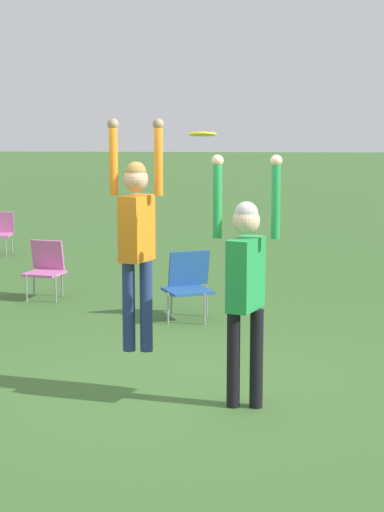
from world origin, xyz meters
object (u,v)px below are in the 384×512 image
object	(u,v)px
camping_chair_4	(188,281)
camping_chair_2	(46,266)
person_defending	(246,274)
frisbee	(202,134)
person_jumping	(137,229)

from	to	relation	value
camping_chair_4	camping_chair_2	bearing A→B (deg)	-53.07
person_defending	frisbee	xyz separation A→B (m)	(-0.39, 0.04, 1.23)
person_jumping	camping_chair_2	size ratio (longest dim) A/B	2.62
person_defending	person_jumping	bearing A→B (deg)	-90.00
camping_chair_2	frisbee	bearing A→B (deg)	132.49
person_defending	camping_chair_2	xyz separation A→B (m)	(-2.92, 4.59, -0.74)
person_defending	camping_chair_2	size ratio (longest dim) A/B	2.72
frisbee	camping_chair_4	world-z (taller)	frisbee
camping_chair_4	person_defending	bearing A→B (deg)	77.36
camping_chair_2	person_jumping	bearing A→B (deg)	127.77
frisbee	camping_chair_4	distance (m)	3.94
camping_chair_4	person_jumping	bearing A→B (deg)	60.02
person_defending	frisbee	bearing A→B (deg)	-75.06
person_jumping	frisbee	world-z (taller)	person_jumping
person_jumping	person_defending	distance (m)	1.15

